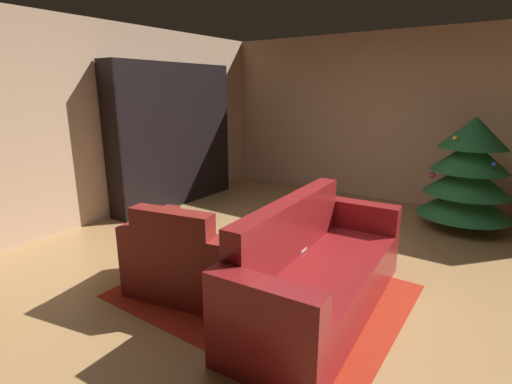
{
  "coord_description": "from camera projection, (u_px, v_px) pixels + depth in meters",
  "views": [
    {
      "loc": [
        1.62,
        -2.97,
        1.73
      ],
      "look_at": [
        -0.36,
        -0.12,
        0.8
      ],
      "focal_mm": 27.05,
      "sensor_mm": 36.0,
      "label": 1
    }
  ],
  "objects": [
    {
      "name": "couch_red",
      "position": [
        317.0,
        274.0,
        3.08
      ],
      "size": [
        0.88,
        2.08,
        0.89
      ],
      "color": "maroon",
      "rests_on": "ground"
    },
    {
      "name": "book_stack_on_table",
      "position": [
        270.0,
        232.0,
        3.38
      ],
      "size": [
        0.21,
        0.18,
        0.15
      ],
      "color": "red",
      "rests_on": "coffee_table"
    },
    {
      "name": "armchair_red",
      "position": [
        191.0,
        259.0,
        3.35
      ],
      "size": [
        1.13,
        0.91,
        0.82
      ],
      "color": "maroon",
      "rests_on": "ground"
    },
    {
      "name": "wall_back",
      "position": [
        398.0,
        119.0,
        5.88
      ],
      "size": [
        5.97,
        0.06,
        2.57
      ],
      "primitive_type": "cube",
      "color": "tan",
      "rests_on": "ground"
    },
    {
      "name": "wall_left",
      "position": [
        97.0,
        124.0,
        4.99
      ],
      "size": [
        0.06,
        6.38,
        2.57
      ],
      "primitive_type": "cube",
      "color": "tan",
      "rests_on": "ground"
    },
    {
      "name": "ground_plane",
      "position": [
        294.0,
        275.0,
        3.7
      ],
      "size": [
        7.51,
        7.51,
        0.0
      ],
      "primitive_type": "plane",
      "color": "#A87C4C"
    },
    {
      "name": "bookshelf_unit",
      "position": [
        180.0,
        137.0,
        5.9
      ],
      "size": [
        0.35,
        2.17,
        2.09
      ],
      "color": "black",
      "rests_on": "ground"
    },
    {
      "name": "decorated_tree",
      "position": [
        468.0,
        174.0,
        4.79
      ],
      "size": [
        1.11,
        1.11,
        1.41
      ],
      "color": "brown",
      "rests_on": "ground"
    },
    {
      "name": "bottle_on_table",
      "position": [
        288.0,
        227.0,
        3.42
      ],
      "size": [
        0.08,
        0.08,
        0.26
      ],
      "color": "maroon",
      "rests_on": "coffee_table"
    },
    {
      "name": "area_rug",
      "position": [
        265.0,
        291.0,
        3.41
      ],
      "size": [
        2.29,
        1.81,
        0.01
      ],
      "primitive_type": "cube",
      "color": "#9F2513",
      "rests_on": "ground"
    },
    {
      "name": "coffee_table",
      "position": [
        263.0,
        243.0,
        3.42
      ],
      "size": [
        0.8,
        0.8,
        0.44
      ],
      "color": "black",
      "rests_on": "ground"
    }
  ]
}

